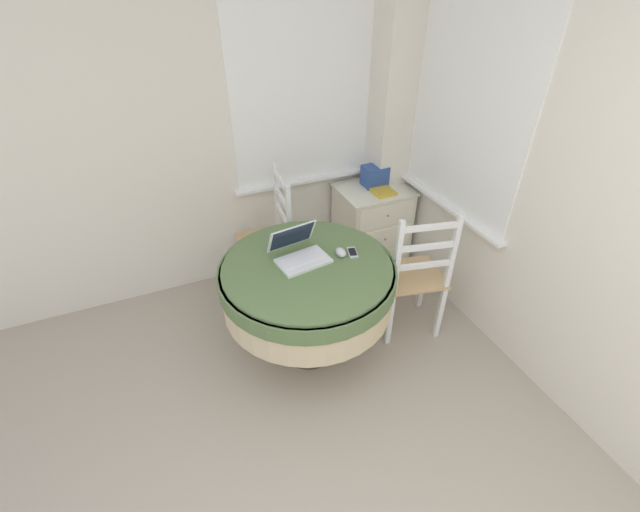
{
  "coord_description": "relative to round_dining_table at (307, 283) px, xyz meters",
  "views": [
    {
      "loc": [
        -0.18,
        -0.17,
        2.3
      ],
      "look_at": [
        0.72,
        1.92,
        0.67
      ],
      "focal_mm": 24.0,
      "sensor_mm": 36.0,
      "label": 1
    }
  ],
  "objects": [
    {
      "name": "corner_room_shell",
      "position": [
        0.44,
        0.02,
        0.67
      ],
      "size": [
        4.08,
        4.72,
        2.55
      ],
      "color": "silver",
      "rests_on": "ground_plane"
    },
    {
      "name": "round_dining_table",
      "position": [
        0.0,
        0.0,
        0.0
      ],
      "size": [
        1.09,
        1.09,
        0.75
      ],
      "color": "#4C3D2D",
      "rests_on": "ground_plane"
    },
    {
      "name": "laptop",
      "position": [
        -0.02,
        0.08,
        0.18
      ],
      "size": [
        0.35,
        0.33,
        0.2
      ],
      "color": "silver",
      "rests_on": "round_dining_table"
    },
    {
      "name": "computer_mouse",
      "position": [
        0.23,
        0.01,
        0.16
      ],
      "size": [
        0.06,
        0.09,
        0.05
      ],
      "color": "silver",
      "rests_on": "round_dining_table"
    },
    {
      "name": "cell_phone",
      "position": [
        0.31,
        0.0,
        0.15
      ],
      "size": [
        0.08,
        0.13,
        0.01
      ],
      "color": "#B2B7BC",
      "rests_on": "round_dining_table"
    },
    {
      "name": "dining_chair_near_back_window",
      "position": [
        -0.01,
        0.75,
        -0.13
      ],
      "size": [
        0.42,
        0.45,
        1.01
      ],
      "color": "tan",
      "rests_on": "ground_plane"
    },
    {
      "name": "dining_chair_near_right_window",
      "position": [
        0.75,
        -0.08,
        -0.13
      ],
      "size": [
        0.49,
        0.46,
        1.01
      ],
      "color": "tan",
      "rests_on": "ground_plane"
    },
    {
      "name": "corner_cabinet",
      "position": [
        0.93,
        0.82,
        -0.26
      ],
      "size": [
        0.58,
        0.49,
        0.7
      ],
      "color": "silver",
      "rests_on": "ground_plane"
    },
    {
      "name": "storage_box",
      "position": [
        0.96,
        0.88,
        0.18
      ],
      "size": [
        0.19,
        0.15,
        0.17
      ],
      "color": "#2D4C93",
      "rests_on": "corner_cabinet"
    },
    {
      "name": "book_on_cabinet",
      "position": [
        0.95,
        0.73,
        0.1
      ],
      "size": [
        0.17,
        0.19,
        0.02
      ],
      "color": "gold",
      "rests_on": "corner_cabinet"
    }
  ]
}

